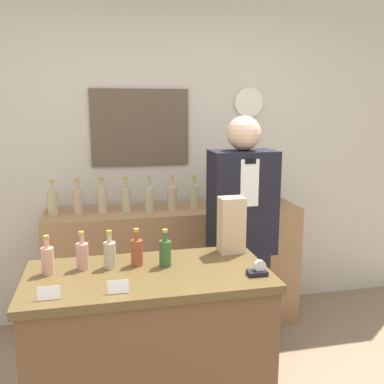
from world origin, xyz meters
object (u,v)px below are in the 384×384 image
at_px(paper_bag, 231,225).
at_px(potted_plant, 263,180).
at_px(tape_dispenser, 258,270).
at_px(shopkeeper, 241,243).

bearing_deg(paper_bag, potted_plant, 60.07).
height_order(potted_plant, tape_dispenser, potted_plant).
relative_size(shopkeeper, tape_dispenser, 18.55).
height_order(shopkeeper, potted_plant, shopkeeper).
relative_size(potted_plant, tape_dispenser, 3.91).
xyz_separation_m(paper_bag, tape_dispenser, (0.02, -0.34, -0.13)).
xyz_separation_m(shopkeeper, tape_dispenser, (-0.21, -0.83, 0.15)).
bearing_deg(shopkeeper, tape_dispenser, -104.09).
relative_size(shopkeeper, paper_bag, 5.54).
height_order(shopkeeper, tape_dispenser, shopkeeper).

